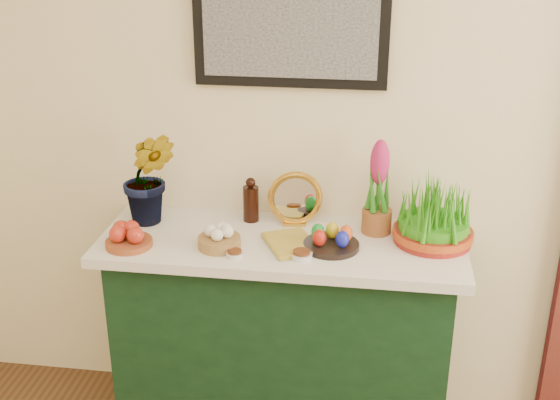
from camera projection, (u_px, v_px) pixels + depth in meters
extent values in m
cube|color=#FFE7BF|center=(366.00, 108.00, 2.71)|extent=(4.00, 0.04, 2.70)
cube|color=black|center=(291.00, 15.00, 2.60)|extent=(0.74, 0.03, 0.54)
cube|color=#A5A5A5|center=(290.00, 16.00, 2.58)|extent=(0.66, 0.01, 0.46)
cube|color=#13341A|center=(282.00, 340.00, 2.88)|extent=(1.30, 0.45, 0.85)
cube|color=silver|center=(282.00, 243.00, 2.71)|extent=(1.40, 0.55, 0.04)
imported|color=#2A7B1B|center=(148.00, 163.00, 2.74)|extent=(0.28, 0.25, 0.51)
cylinder|color=brown|center=(129.00, 243.00, 2.63)|extent=(0.23, 0.23, 0.02)
cylinder|color=#A07940|center=(219.00, 242.00, 2.62)|extent=(0.18, 0.18, 0.04)
cylinder|color=black|center=(251.00, 204.00, 2.83)|extent=(0.06, 0.06, 0.15)
sphere|color=black|center=(251.00, 182.00, 2.79)|extent=(0.04, 0.04, 0.04)
cube|color=gold|center=(295.00, 223.00, 2.81)|extent=(0.09, 0.06, 0.01)
torus|color=gold|center=(295.00, 198.00, 2.79)|extent=(0.23, 0.09, 0.22)
cylinder|color=silver|center=(295.00, 199.00, 2.78)|extent=(0.17, 0.05, 0.17)
imported|color=gold|center=(270.00, 246.00, 2.61)|extent=(0.23, 0.26, 0.03)
cylinder|color=silver|center=(235.00, 254.00, 2.56)|extent=(0.06, 0.06, 0.02)
cylinder|color=#592D14|center=(235.00, 251.00, 2.55)|extent=(0.05, 0.05, 0.01)
cylinder|color=silver|center=(302.00, 256.00, 2.54)|extent=(0.08, 0.08, 0.02)
cylinder|color=#592D14|center=(302.00, 252.00, 2.54)|extent=(0.06, 0.06, 0.01)
cylinder|color=black|center=(331.00, 245.00, 2.62)|extent=(0.22, 0.22, 0.02)
ellipsoid|color=red|center=(319.00, 238.00, 2.58)|extent=(0.05, 0.05, 0.07)
ellipsoid|color=#181FAA|center=(342.00, 239.00, 2.57)|extent=(0.05, 0.05, 0.07)
ellipsoid|color=gold|center=(332.00, 230.00, 2.64)|extent=(0.05, 0.05, 0.07)
ellipsoid|color=#198D2B|center=(318.00, 232.00, 2.63)|extent=(0.05, 0.05, 0.07)
ellipsoid|color=#D65019|center=(346.00, 233.00, 2.62)|extent=(0.05, 0.05, 0.07)
cylinder|color=#945429|center=(377.00, 221.00, 2.74)|extent=(0.12, 0.12, 0.09)
ellipsoid|color=#CD2969|center=(380.00, 162.00, 2.64)|extent=(0.07, 0.07, 0.18)
cylinder|color=maroon|center=(433.00, 236.00, 2.66)|extent=(0.29, 0.29, 0.05)
cylinder|color=#A41210|center=(433.00, 233.00, 2.66)|extent=(0.30, 0.30, 0.03)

